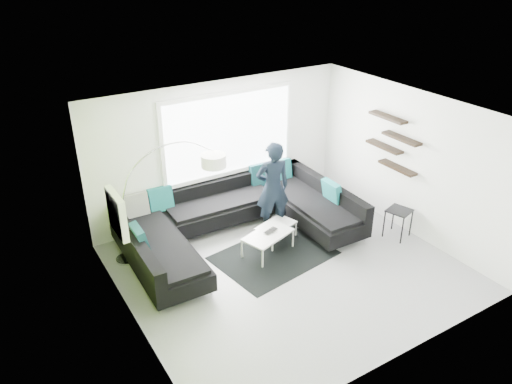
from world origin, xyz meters
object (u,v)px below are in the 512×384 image
arc_lamp (120,209)px  laptop (272,232)px  sectional_sofa (240,223)px  side_table (398,223)px  person (273,188)px  coffee_table (272,237)px

arc_lamp → laptop: (2.41, -1.10, -0.65)m
sectional_sofa → side_table: size_ratio=7.48×
arc_lamp → person: size_ratio=1.14×
coffee_table → side_table: (2.25, -0.97, 0.09)m
coffee_table → side_table: bearing=-41.1°
sectional_sofa → arc_lamp: 2.22m
side_table → laptop: (-2.33, 0.84, 0.12)m
arc_lamp → side_table: (4.75, -1.94, -0.77)m
coffee_table → side_table: size_ratio=2.08×
side_table → person: size_ratio=0.31×
laptop → sectional_sofa: bearing=101.8°
coffee_table → laptop: bearing=-140.3°
person → laptop: (-0.42, -0.65, -0.52)m
side_table → laptop: size_ratio=1.70×
sectional_sofa → arc_lamp: (-2.06, 0.51, 0.65)m
side_table → person: (-1.92, 1.49, 0.64)m
side_table → laptop: bearing=160.2°
sectional_sofa → person: size_ratio=2.33×
sectional_sofa → laptop: 0.69m
laptop → arc_lamp: bearing=136.5°
sectional_sofa → laptop: sectional_sofa is taller
side_table → person: 2.51m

